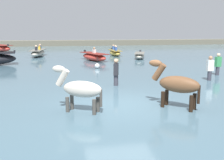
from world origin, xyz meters
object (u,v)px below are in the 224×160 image
(person_onlooker_right, at_px, (116,75))
(person_spectator_far, at_px, (218,67))
(horse_lead_bay, at_px, (177,86))
(boat_mid_outer, at_px, (115,53))
(boat_near_starboard, at_px, (94,57))
(person_onlooker_left, at_px, (210,71))
(horse_trailing_pinto, at_px, (80,90))
(channel_buoy, at_px, (97,66))
(boat_distant_east, at_px, (140,56))
(boat_far_offshore, at_px, (38,53))
(boat_far_inshore, at_px, (1,48))

(person_onlooker_right, distance_m, person_spectator_far, 6.33)
(horse_lead_bay, height_order, boat_mid_outer, horse_lead_bay)
(boat_near_starboard, relative_size, person_onlooker_right, 2.13)
(boat_mid_outer, height_order, person_onlooker_left, person_onlooker_left)
(horse_trailing_pinto, height_order, channel_buoy, horse_trailing_pinto)
(boat_distant_east, bearing_deg, channel_buoy, -129.98)
(horse_trailing_pinto, xyz_separation_m, boat_far_offshore, (-2.76, 17.91, -0.36))
(boat_near_starboard, relative_size, boat_distant_east, 1.32)
(person_spectator_far, distance_m, channel_buoy, 7.32)
(boat_near_starboard, bearing_deg, boat_far_inshore, 130.64)
(boat_distant_east, bearing_deg, horse_trailing_pinto, -112.77)
(boat_near_starboard, xyz_separation_m, boat_mid_outer, (2.46, 3.83, -0.03))
(person_spectator_far, bearing_deg, horse_trailing_pinto, -145.76)
(horse_trailing_pinto, bearing_deg, person_onlooker_right, 63.29)
(boat_far_offshore, bearing_deg, boat_near_starboard, -42.30)
(boat_near_starboard, distance_m, boat_mid_outer, 4.55)
(horse_trailing_pinto, relative_size, person_spectator_far, 1.12)
(horse_lead_bay, relative_size, boat_distant_east, 0.74)
(boat_near_starboard, xyz_separation_m, boat_distant_east, (4.05, 0.79, -0.06))
(person_onlooker_left, bearing_deg, person_spectator_far, 47.00)
(boat_near_starboard, relative_size, boat_mid_outer, 1.23)
(boat_far_inshore, distance_m, person_onlooker_right, 22.77)
(person_onlooker_right, bearing_deg, boat_near_starboard, 89.18)
(horse_lead_bay, xyz_separation_m, person_onlooker_left, (3.58, 4.20, -0.28))
(person_onlooker_left, height_order, person_spectator_far, same)
(person_onlooker_left, height_order, person_onlooker_right, same)
(person_onlooker_left, bearing_deg, boat_near_starboard, 116.21)
(horse_trailing_pinto, distance_m, boat_mid_outer, 17.99)
(boat_distant_east, bearing_deg, boat_far_inshore, 142.99)
(horse_lead_bay, xyz_separation_m, boat_mid_outer, (1.35, 17.57, -0.47))
(horse_trailing_pinto, xyz_separation_m, person_onlooker_right, (1.85, 3.67, -0.21))
(horse_lead_bay, bearing_deg, channel_buoy, 98.55)
(person_onlooker_right, relative_size, person_spectator_far, 1.00)
(person_onlooker_left, xyz_separation_m, person_onlooker_right, (-4.84, -0.39, 0.00))
(person_spectator_far, bearing_deg, boat_mid_outer, 106.16)
(boat_mid_outer, distance_m, person_spectator_far, 12.53)
(boat_far_inshore, height_order, boat_mid_outer, boat_mid_outer)
(horse_trailing_pinto, bearing_deg, boat_near_starboard, 81.68)
(boat_near_starboard, bearing_deg, person_spectator_far, -54.06)
(boat_far_inshore, bearing_deg, horse_lead_bay, -66.99)
(boat_far_inshore, height_order, boat_far_offshore, boat_far_offshore)
(horse_lead_bay, height_order, person_onlooker_right, horse_lead_bay)
(boat_far_offshore, relative_size, person_spectator_far, 2.19)
(boat_mid_outer, height_order, channel_buoy, boat_mid_outer)
(boat_distant_east, xyz_separation_m, person_spectator_far, (1.89, -8.99, 0.22))
(boat_distant_east, distance_m, person_spectator_far, 9.19)
(horse_lead_bay, relative_size, person_onlooker_right, 1.19)
(boat_far_inshore, xyz_separation_m, person_onlooker_right, (9.21, -20.82, 0.11))
(boat_far_offshore, relative_size, person_onlooker_left, 2.19)
(horse_trailing_pinto, xyz_separation_m, boat_mid_outer, (4.45, 17.43, -0.40))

